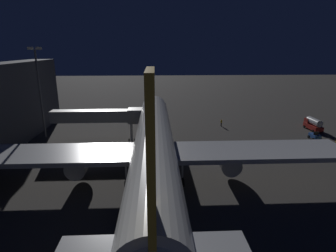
{
  "coord_description": "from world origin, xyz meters",
  "views": [
    {
      "loc": [
        -0.27,
        51.94,
        20.0
      ],
      "look_at": [
        -3.0,
        -5.92,
        3.5
      ],
      "focal_mm": 29.2,
      "sensor_mm": 36.0,
      "label": 1
    }
  ],
  "objects_px": {
    "baggage_tug_spare": "(315,136)",
    "traffic_cone_nose_starboard": "(146,128)",
    "apron_floodlight_mast": "(39,87)",
    "jet_bridge": "(105,116)",
    "airliner_at_gate": "(154,147)",
    "ground_crew_under_port_wing": "(221,122)",
    "fuel_tanker": "(313,124)",
    "traffic_cone_nose_port": "(163,127)"
  },
  "relations": [
    {
      "from": "airliner_at_gate",
      "to": "traffic_cone_nose_port",
      "type": "relative_size",
      "value": 111.68
    },
    {
      "from": "jet_bridge",
      "to": "traffic_cone_nose_starboard",
      "type": "relative_size",
      "value": 35.96
    },
    {
      "from": "jet_bridge",
      "to": "baggage_tug_spare",
      "type": "bearing_deg",
      "value": 179.1
    },
    {
      "from": "ground_crew_under_port_wing",
      "to": "traffic_cone_nose_starboard",
      "type": "relative_size",
      "value": 3.38
    },
    {
      "from": "fuel_tanker",
      "to": "airliner_at_gate",
      "type": "bearing_deg",
      "value": 33.13
    },
    {
      "from": "baggage_tug_spare",
      "to": "ground_crew_under_port_wing",
      "type": "relative_size",
      "value": 1.47
    },
    {
      "from": "jet_bridge",
      "to": "apron_floodlight_mast",
      "type": "relative_size",
      "value": 0.97
    },
    {
      "from": "apron_floodlight_mast",
      "to": "fuel_tanker",
      "type": "bearing_deg",
      "value": -177.68
    },
    {
      "from": "fuel_tanker",
      "to": "traffic_cone_nose_starboard",
      "type": "relative_size",
      "value": 10.55
    },
    {
      "from": "baggage_tug_spare",
      "to": "traffic_cone_nose_port",
      "type": "xyz_separation_m",
      "value": [
        34.22,
        -10.47,
        -0.51
      ]
    },
    {
      "from": "jet_bridge",
      "to": "traffic_cone_nose_starboard",
      "type": "distance_m",
      "value": 14.12
    },
    {
      "from": "airliner_at_gate",
      "to": "jet_bridge",
      "type": "distance_m",
      "value": 22.34
    },
    {
      "from": "traffic_cone_nose_starboard",
      "to": "airliner_at_gate",
      "type": "bearing_deg",
      "value": 94.29
    },
    {
      "from": "ground_crew_under_port_wing",
      "to": "traffic_cone_nose_port",
      "type": "distance_m",
      "value": 15.67
    },
    {
      "from": "apron_floodlight_mast",
      "to": "baggage_tug_spare",
      "type": "distance_m",
      "value": 63.04
    },
    {
      "from": "airliner_at_gate",
      "to": "fuel_tanker",
      "type": "bearing_deg",
      "value": -146.87
    },
    {
      "from": "jet_bridge",
      "to": "fuel_tanker",
      "type": "bearing_deg",
      "value": -172.58
    },
    {
      "from": "jet_bridge",
      "to": "fuel_tanker",
      "type": "distance_m",
      "value": 51.52
    },
    {
      "from": "apron_floodlight_mast",
      "to": "traffic_cone_nose_port",
      "type": "distance_m",
      "value": 30.49
    },
    {
      "from": "jet_bridge",
      "to": "traffic_cone_nose_starboard",
      "type": "height_order",
      "value": "jet_bridge"
    },
    {
      "from": "airliner_at_gate",
      "to": "jet_bridge",
      "type": "height_order",
      "value": "airliner_at_gate"
    },
    {
      "from": "airliner_at_gate",
      "to": "traffic_cone_nose_starboard",
      "type": "distance_m",
      "value": 29.89
    },
    {
      "from": "apron_floodlight_mast",
      "to": "traffic_cone_nose_starboard",
      "type": "xyz_separation_m",
      "value": [
        -23.3,
        -5.77,
        -11.36
      ]
    },
    {
      "from": "ground_crew_under_port_wing",
      "to": "fuel_tanker",
      "type": "bearing_deg",
      "value": 168.3
    },
    {
      "from": "baggage_tug_spare",
      "to": "traffic_cone_nose_starboard",
      "type": "xyz_separation_m",
      "value": [
        38.62,
        -10.47,
        -0.51
      ]
    },
    {
      "from": "traffic_cone_nose_starboard",
      "to": "jet_bridge",
      "type": "bearing_deg",
      "value": 48.65
    },
    {
      "from": "jet_bridge",
      "to": "traffic_cone_nose_port",
      "type": "distance_m",
      "value": 17.15
    },
    {
      "from": "baggage_tug_spare",
      "to": "ground_crew_under_port_wing",
      "type": "height_order",
      "value": "baggage_tug_spare"
    },
    {
      "from": "fuel_tanker",
      "to": "traffic_cone_nose_port",
      "type": "xyz_separation_m",
      "value": [
        37.95,
        -3.1,
        -1.37
      ]
    },
    {
      "from": "apron_floodlight_mast",
      "to": "baggage_tug_spare",
      "type": "xyz_separation_m",
      "value": [
        -61.92,
        4.7,
        -10.86
      ]
    },
    {
      "from": "baggage_tug_spare",
      "to": "airliner_at_gate",
      "type": "bearing_deg",
      "value": 27.34
    },
    {
      "from": "ground_crew_under_port_wing",
      "to": "airliner_at_gate",
      "type": "bearing_deg",
      "value": 60.03
    },
    {
      "from": "jet_bridge",
      "to": "ground_crew_under_port_wing",
      "type": "height_order",
      "value": "jet_bridge"
    },
    {
      "from": "jet_bridge",
      "to": "airliner_at_gate",
      "type": "bearing_deg",
      "value": 118.81
    },
    {
      "from": "apron_floodlight_mast",
      "to": "traffic_cone_nose_port",
      "type": "relative_size",
      "value": 36.96
    },
    {
      "from": "airliner_at_gate",
      "to": "baggage_tug_spare",
      "type": "relative_size",
      "value": 22.41
    },
    {
      "from": "fuel_tanker",
      "to": "ground_crew_under_port_wing",
      "type": "relative_size",
      "value": 3.12
    },
    {
      "from": "fuel_tanker",
      "to": "traffic_cone_nose_port",
      "type": "relative_size",
      "value": 10.55
    },
    {
      "from": "jet_bridge",
      "to": "fuel_tanker",
      "type": "height_order",
      "value": "jet_bridge"
    },
    {
      "from": "fuel_tanker",
      "to": "ground_crew_under_port_wing",
      "type": "xyz_separation_m",
      "value": [
        22.37,
        -4.63,
        -0.62
      ]
    },
    {
      "from": "jet_bridge",
      "to": "ground_crew_under_port_wing",
      "type": "bearing_deg",
      "value": -158.46
    },
    {
      "from": "fuel_tanker",
      "to": "baggage_tug_spare",
      "type": "xyz_separation_m",
      "value": [
        3.73,
        7.37,
        -0.87
      ]
    }
  ]
}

